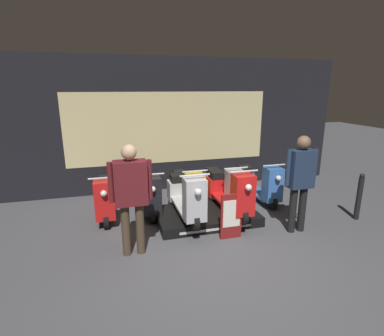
% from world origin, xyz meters
% --- Properties ---
extents(ground_plane, '(30.00, 30.00, 0.00)m').
position_xyz_m(ground_plane, '(0.00, 0.00, 0.00)').
color(ground_plane, '#4C4C51').
extents(shop_wall_back, '(8.87, 0.09, 3.20)m').
position_xyz_m(shop_wall_back, '(0.00, 3.59, 1.60)').
color(shop_wall_back, black).
rests_on(shop_wall_back, ground_plane).
extents(display_platform, '(1.91, 1.15, 0.18)m').
position_xyz_m(display_platform, '(0.29, 1.51, 0.09)').
color(display_platform, black).
rests_on(display_platform, ground_plane).
extents(scooter_display_left, '(0.50, 1.79, 0.97)m').
position_xyz_m(scooter_display_left, '(-0.14, 1.45, 0.56)').
color(scooter_display_left, black).
rests_on(scooter_display_left, display_platform).
extents(scooter_display_right, '(0.50, 1.79, 0.97)m').
position_xyz_m(scooter_display_right, '(0.71, 1.45, 0.56)').
color(scooter_display_right, black).
rests_on(scooter_display_right, display_platform).
extents(scooter_backrow_0, '(0.50, 1.79, 0.97)m').
position_xyz_m(scooter_backrow_0, '(-1.58, 2.31, 0.38)').
color(scooter_backrow_0, black).
rests_on(scooter_backrow_0, ground_plane).
extents(scooter_backrow_1, '(0.50, 1.79, 0.97)m').
position_xyz_m(scooter_backrow_1, '(-0.74, 2.31, 0.38)').
color(scooter_backrow_1, black).
rests_on(scooter_backrow_1, ground_plane).
extents(scooter_backrow_2, '(0.50, 1.79, 0.97)m').
position_xyz_m(scooter_backrow_2, '(0.10, 2.31, 0.38)').
color(scooter_backrow_2, black).
rests_on(scooter_backrow_2, ground_plane).
extents(scooter_backrow_3, '(0.50, 1.79, 0.97)m').
position_xyz_m(scooter_backrow_3, '(0.95, 2.31, 0.38)').
color(scooter_backrow_3, black).
rests_on(scooter_backrow_3, ground_plane).
extents(scooter_backrow_4, '(0.50, 1.79, 0.97)m').
position_xyz_m(scooter_backrow_4, '(1.79, 2.31, 0.38)').
color(scooter_backrow_4, black).
rests_on(scooter_backrow_4, ground_plane).
extents(person_left_browsing, '(0.64, 0.27, 1.73)m').
position_xyz_m(person_left_browsing, '(-1.17, 0.66, 1.04)').
color(person_left_browsing, '#473828').
rests_on(person_left_browsing, ground_plane).
extents(person_right_browsing, '(0.59, 0.24, 1.73)m').
position_xyz_m(person_right_browsing, '(1.70, 0.66, 1.02)').
color(person_right_browsing, black).
rests_on(person_right_browsing, ground_plane).
extents(price_sign_board, '(0.37, 0.04, 0.80)m').
position_xyz_m(price_sign_board, '(0.47, 0.73, 0.40)').
color(price_sign_board, maroon).
rests_on(price_sign_board, ground_plane).
extents(street_bollard, '(0.10, 0.10, 0.93)m').
position_xyz_m(street_bollard, '(3.14, 0.79, 0.46)').
color(street_bollard, black).
rests_on(street_bollard, ground_plane).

